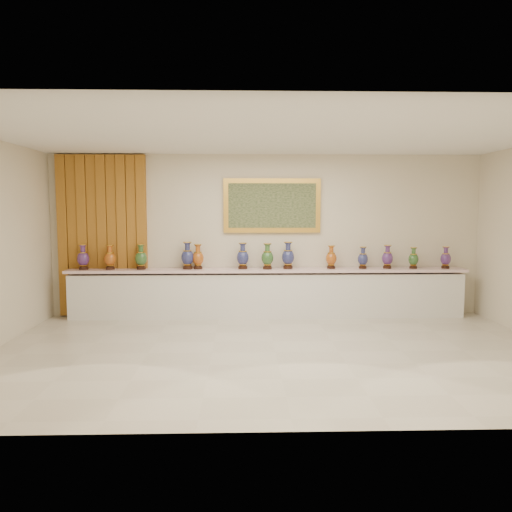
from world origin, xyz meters
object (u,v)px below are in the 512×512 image
at_px(counter, 267,294).
at_px(vase_2, 141,258).
at_px(vase_1, 110,258).
at_px(vase_0, 83,258).

height_order(counter, vase_2, vase_2).
xyz_separation_m(counter, vase_2, (-2.30, -0.03, 0.67)).
xyz_separation_m(vase_1, vase_2, (0.56, -0.00, 0.01)).
distance_m(vase_0, vase_1, 0.48).
relative_size(counter, vase_1, 16.26).
relative_size(counter, vase_0, 15.87).
bearing_deg(vase_1, vase_0, -178.30).
height_order(counter, vase_1, vase_1).
xyz_separation_m(vase_0, vase_1, (0.48, 0.01, -0.00)).
xyz_separation_m(counter, vase_1, (-2.86, -0.03, 0.66)).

